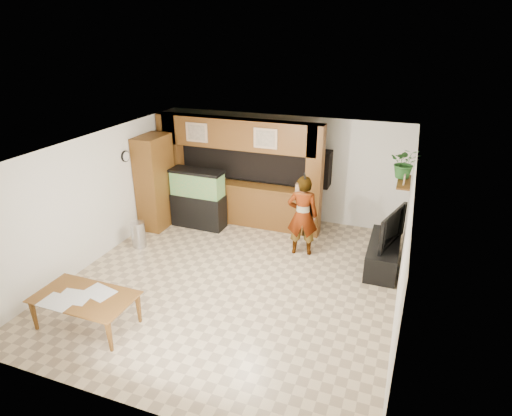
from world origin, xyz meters
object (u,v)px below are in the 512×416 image
at_px(pantry_cabinet, 155,182).
at_px(aquarium, 198,199).
at_px(dining_table, 86,312).
at_px(television, 387,226).
at_px(person, 302,216).

distance_m(pantry_cabinet, aquarium, 1.09).
distance_m(aquarium, dining_table, 4.12).
xyz_separation_m(pantry_cabinet, aquarium, (0.96, 0.31, -0.42)).
xyz_separation_m(aquarium, dining_table, (0.08, -4.10, -0.42)).
bearing_deg(aquarium, dining_table, -87.76).
relative_size(pantry_cabinet, aquarium, 1.56).
height_order(aquarium, dining_table, aquarium).
height_order(pantry_cabinet, television, pantry_cabinet).
height_order(pantry_cabinet, aquarium, pantry_cabinet).
xyz_separation_m(aquarium, television, (4.39, -0.43, 0.19)).
xyz_separation_m(aquarium, person, (2.69, -0.47, 0.18)).
distance_m(pantry_cabinet, dining_table, 4.01).
xyz_separation_m(person, dining_table, (-2.62, -3.63, -0.59)).
bearing_deg(dining_table, television, 40.35).
xyz_separation_m(pantry_cabinet, dining_table, (1.03, -3.78, -0.83)).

